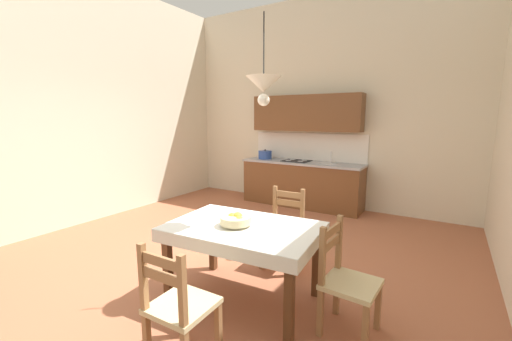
# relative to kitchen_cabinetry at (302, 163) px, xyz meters

# --- Properties ---
(ground_plane) EXTENTS (6.36, 7.17, 0.10)m
(ground_plane) POSITION_rel_kitchen_cabinetry_xyz_m (0.19, -3.01, -0.91)
(ground_plane) COLOR #A86042
(wall_back) EXTENTS (6.36, 0.12, 4.07)m
(wall_back) POSITION_rel_kitchen_cabinetry_xyz_m (0.19, 0.33, 1.18)
(wall_back) COLOR beige
(wall_back) RESTS_ON ground_plane
(wall_left) EXTENTS (0.12, 7.17, 4.07)m
(wall_left) POSITION_rel_kitchen_cabinetry_xyz_m (-2.75, -3.01, 1.18)
(wall_left) COLOR beige
(wall_left) RESTS_ON ground_plane
(kitchen_cabinetry) EXTENTS (2.43, 0.63, 2.20)m
(kitchen_cabinetry) POSITION_rel_kitchen_cabinetry_xyz_m (0.00, 0.00, 0.00)
(kitchen_cabinetry) COLOR brown
(kitchen_cabinetry) RESTS_ON ground_plane
(dining_table) EXTENTS (1.49, 1.05, 0.75)m
(dining_table) POSITION_rel_kitchen_cabinetry_xyz_m (0.88, -3.42, -0.23)
(dining_table) COLOR #56331C
(dining_table) RESTS_ON ground_plane
(dining_chair_camera_side) EXTENTS (0.43, 0.43, 0.93)m
(dining_chair_camera_side) POSITION_rel_kitchen_cabinetry_xyz_m (0.95, -4.35, -0.41)
(dining_chair_camera_side) COLOR #D1BC89
(dining_chair_camera_side) RESTS_ON ground_plane
(dining_chair_kitchen_side) EXTENTS (0.44, 0.44, 0.93)m
(dining_chair_kitchen_side) POSITION_rel_kitchen_cabinetry_xyz_m (0.88, -2.57, -0.41)
(dining_chair_kitchen_side) COLOR #D1BC89
(dining_chair_kitchen_side) RESTS_ON ground_plane
(dining_chair_window_side) EXTENTS (0.44, 0.44, 0.93)m
(dining_chair_window_side) POSITION_rel_kitchen_cabinetry_xyz_m (1.85, -3.37, -0.41)
(dining_chair_window_side) COLOR #D1BC89
(dining_chair_window_side) RESTS_ON ground_plane
(fruit_bowl) EXTENTS (0.30, 0.30, 0.12)m
(fruit_bowl) POSITION_rel_kitchen_cabinetry_xyz_m (0.82, -3.47, -0.04)
(fruit_bowl) COLOR beige
(fruit_bowl) RESTS_ON dining_table
(pendant_lamp) EXTENTS (0.32, 0.32, 0.80)m
(pendant_lamp) POSITION_rel_kitchen_cabinetry_xyz_m (1.01, -3.28, 1.20)
(pendant_lamp) COLOR black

